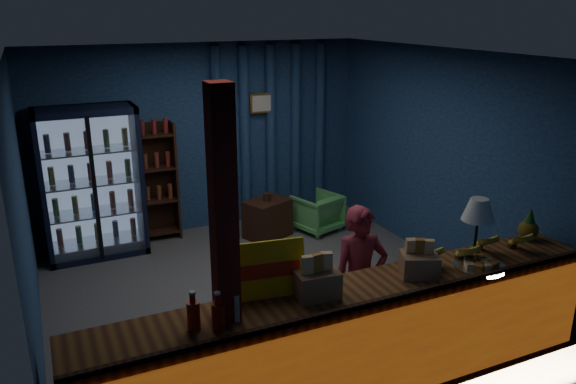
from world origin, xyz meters
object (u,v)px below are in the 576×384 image
object	(u,v)px
table_lamp	(479,212)
pastry_tray	(479,265)
shopkeeper	(360,281)
green_chair	(317,212)

from	to	relation	value
table_lamp	pastry_tray	bearing A→B (deg)	-117.85
shopkeeper	table_lamp	world-z (taller)	table_lamp
green_chair	table_lamp	world-z (taller)	table_lamp
table_lamp	shopkeeper	bearing A→B (deg)	151.39
pastry_tray	table_lamp	xyz separation A→B (m)	(0.09, 0.16, 0.41)
shopkeeper	green_chair	world-z (taller)	shopkeeper
green_chair	table_lamp	distance (m)	3.42
pastry_tray	table_lamp	distance (m)	0.45
shopkeeper	green_chair	size ratio (longest dim) A/B	2.38
green_chair	pastry_tray	distance (m)	3.47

